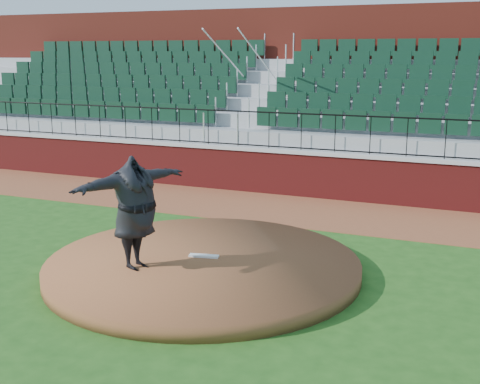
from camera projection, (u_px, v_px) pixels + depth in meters
name	position (u px, v px, depth m)	size (l,w,h in m)	color
ground	(207.00, 281.00, 10.87)	(90.00, 90.00, 0.00)	#204E16
warning_track	(299.00, 210.00, 15.72)	(34.00, 3.20, 0.01)	brown
field_wall	(317.00, 176.00, 17.03)	(34.00, 0.35, 1.20)	maroon
wall_cap	(317.00, 153.00, 16.88)	(34.00, 0.45, 0.10)	#B7B7B7
wall_railing	(318.00, 133.00, 16.76)	(34.00, 0.05, 1.00)	black
seating_stands	(342.00, 106.00, 19.10)	(34.00, 5.10, 4.60)	gray
concourse_wall	(362.00, 87.00, 21.51)	(34.00, 0.50, 5.50)	maroon
pitchers_mound	(203.00, 266.00, 11.27)	(5.72, 5.72, 0.25)	brown
pitching_rubber	(204.00, 256.00, 11.38)	(0.55, 0.14, 0.04)	white
pitcher	(135.00, 213.00, 10.60)	(2.45, 0.67, 1.99)	black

